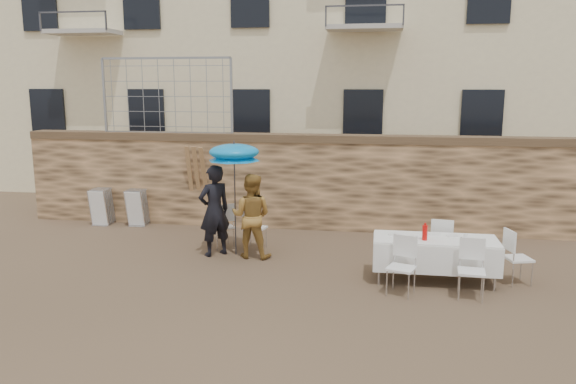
# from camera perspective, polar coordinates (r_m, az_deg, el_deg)

# --- Properties ---
(ground) EXTENTS (80.00, 80.00, 0.00)m
(ground) POSITION_cam_1_polar(r_m,az_deg,el_deg) (8.93, -4.88, -11.45)
(ground) COLOR brown
(ground) RESTS_ON ground
(stone_wall) EXTENTS (13.00, 0.50, 2.20)m
(stone_wall) POSITION_cam_1_polar(r_m,az_deg,el_deg) (13.36, 0.22, 1.03)
(stone_wall) COLOR #8F6B47
(stone_wall) RESTS_ON ground
(chain_link_fence) EXTENTS (3.20, 0.06, 1.80)m
(chain_link_fence) POSITION_cam_1_polar(r_m,az_deg,el_deg) (13.95, -12.21, 9.46)
(chain_link_fence) COLOR gray
(chain_link_fence) RESTS_ON stone_wall
(man_suit) EXTENTS (0.79, 0.78, 1.83)m
(man_suit) POSITION_cam_1_polar(r_m,az_deg,el_deg) (11.26, -7.49, -1.89)
(man_suit) COLOR black
(man_suit) RESTS_ON ground
(woman_dress) EXTENTS (0.86, 0.69, 1.68)m
(woman_dress) POSITION_cam_1_polar(r_m,az_deg,el_deg) (11.08, -3.76, -2.44)
(woman_dress) COLOR gold
(woman_dress) RESTS_ON ground
(umbrella) EXTENTS (1.03, 1.03, 2.14)m
(umbrella) POSITION_cam_1_polar(r_m,az_deg,el_deg) (11.05, -5.49, 3.73)
(umbrella) COLOR #3F3F44
(umbrella) RESTS_ON ground
(couple_chair_left) EXTENTS (0.67, 0.67, 0.96)m
(couple_chair_left) POSITION_cam_1_polar(r_m,az_deg,el_deg) (11.87, -6.68, -3.37)
(couple_chair_left) COLOR white
(couple_chair_left) RESTS_ON ground
(couple_chair_right) EXTENTS (0.57, 0.57, 0.96)m
(couple_chair_right) POSITION_cam_1_polar(r_m,az_deg,el_deg) (11.70, -3.37, -3.52)
(couple_chair_right) COLOR white
(couple_chair_right) RESTS_ON ground
(banquet_table) EXTENTS (2.10, 0.85, 0.78)m
(banquet_table) POSITION_cam_1_polar(r_m,az_deg,el_deg) (10.06, 14.76, -4.81)
(banquet_table) COLOR white
(banquet_table) RESTS_ON ground
(soda_bottle) EXTENTS (0.09, 0.09, 0.26)m
(soda_bottle) POSITION_cam_1_polar(r_m,az_deg,el_deg) (9.85, 13.73, -4.04)
(soda_bottle) COLOR red
(soda_bottle) RESTS_ON banquet_table
(table_chair_front_left) EXTENTS (0.61, 0.61, 0.96)m
(table_chair_front_left) POSITION_cam_1_polar(r_m,az_deg,el_deg) (9.37, 11.44, -7.43)
(table_chair_front_left) COLOR white
(table_chair_front_left) RESTS_ON ground
(table_chair_front_right) EXTENTS (0.53, 0.53, 0.96)m
(table_chair_front_right) POSITION_cam_1_polar(r_m,az_deg,el_deg) (9.48, 18.15, -7.54)
(table_chair_front_right) COLOR white
(table_chair_front_right) RESTS_ON ground
(table_chair_back) EXTENTS (0.55, 0.55, 0.96)m
(table_chair_back) POSITION_cam_1_polar(r_m,az_deg,el_deg) (10.91, 15.36, -4.97)
(table_chair_back) COLOR white
(table_chair_back) RESTS_ON ground
(table_chair_side) EXTENTS (0.59, 0.59, 0.96)m
(table_chair_side) POSITION_cam_1_polar(r_m,az_deg,el_deg) (10.46, 22.34, -6.11)
(table_chair_side) COLOR white
(table_chair_side) RESTS_ON ground
(chair_stack_left) EXTENTS (0.46, 0.55, 0.92)m
(chair_stack_left) POSITION_cam_1_polar(r_m,az_deg,el_deg) (14.59, -18.04, -1.23)
(chair_stack_left) COLOR white
(chair_stack_left) RESTS_ON ground
(chair_stack_right) EXTENTS (0.46, 0.47, 0.92)m
(chair_stack_right) POSITION_cam_1_polar(r_m,az_deg,el_deg) (14.20, -14.80, -1.38)
(chair_stack_right) COLOR white
(chair_stack_right) RESTS_ON ground
(wood_planks) EXTENTS (0.70, 0.20, 2.00)m
(wood_planks) POSITION_cam_1_polar(r_m,az_deg,el_deg) (13.60, -8.62, 0.65)
(wood_planks) COLOR #A37749
(wood_planks) RESTS_ON ground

